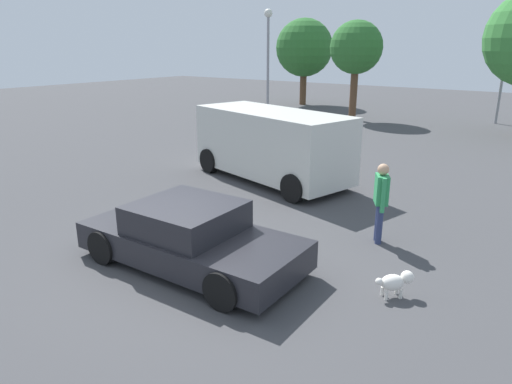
# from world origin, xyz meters

# --- Properties ---
(ground_plane) EXTENTS (80.00, 80.00, 0.00)m
(ground_plane) POSITION_xyz_m (0.00, 0.00, 0.00)
(ground_plane) COLOR #424244
(sedan_foreground) EXTENTS (4.27, 2.07, 1.18)m
(sedan_foreground) POSITION_xyz_m (-0.08, 0.10, 0.55)
(sedan_foreground) COLOR #232328
(sedan_foreground) RESTS_ON ground_plane
(dog) EXTENTS (0.50, 0.52, 0.44)m
(dog) POSITION_xyz_m (3.39, 1.20, 0.27)
(dog) COLOR white
(dog) RESTS_ON ground_plane
(van_white) EXTENTS (5.38, 3.18, 2.08)m
(van_white) POSITION_xyz_m (-2.06, 5.63, 1.13)
(van_white) COLOR silver
(van_white) RESTS_ON ground_plane
(pedestrian) EXTENTS (0.41, 0.51, 1.66)m
(pedestrian) POSITION_xyz_m (2.32, 3.12, 0.99)
(pedestrian) COLOR navy
(pedestrian) RESTS_ON ground_plane
(light_post_mid) EXTENTS (0.44, 0.44, 6.77)m
(light_post_mid) POSITION_xyz_m (1.40, 21.25, 4.56)
(light_post_mid) COLOR gray
(light_post_mid) RESTS_ON ground_plane
(light_post_far) EXTENTS (0.44, 0.44, 5.71)m
(light_post_far) POSITION_xyz_m (-9.23, 15.74, 3.94)
(light_post_far) COLOR gray
(light_post_far) RESTS_ON ground_plane
(tree_back_left) EXTENTS (3.77, 3.77, 5.63)m
(tree_back_left) POSITION_xyz_m (-10.87, 22.33, 3.72)
(tree_back_left) COLOR brown
(tree_back_left) RESTS_ON ground_plane
(tree_back_right) EXTENTS (2.75, 2.75, 5.17)m
(tree_back_right) POSITION_xyz_m (-5.21, 18.08, 3.75)
(tree_back_right) COLOR brown
(tree_back_right) RESTS_ON ground_plane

